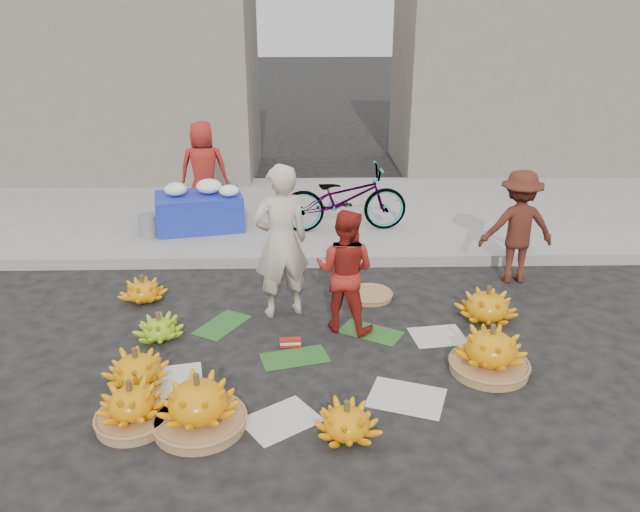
{
  "coord_description": "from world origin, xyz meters",
  "views": [
    {
      "loc": [
        0.03,
        -5.53,
        3.21
      ],
      "look_at": [
        0.17,
        0.75,
        0.7
      ],
      "focal_mm": 35.0,
      "sensor_mm": 36.0,
      "label": 1
    }
  ],
  "objects_px": {
    "vendor_cream": "(281,242)",
    "flower_table": "(200,209)",
    "banana_bunch_0": "(136,368)",
    "banana_bunch_4": "(491,351)",
    "bicycle": "(344,198)"
  },
  "relations": [
    {
      "from": "vendor_cream",
      "to": "bicycle",
      "type": "relative_size",
      "value": 0.93
    },
    {
      "from": "banana_bunch_4",
      "to": "bicycle",
      "type": "relative_size",
      "value": 0.43
    },
    {
      "from": "banana_bunch_0",
      "to": "banana_bunch_4",
      "type": "distance_m",
      "value": 3.28
    },
    {
      "from": "banana_bunch_0",
      "to": "flower_table",
      "type": "bearing_deg",
      "value": 90.38
    },
    {
      "from": "banana_bunch_0",
      "to": "bicycle",
      "type": "bearing_deg",
      "value": 61.3
    },
    {
      "from": "banana_bunch_4",
      "to": "flower_table",
      "type": "xyz_separation_m",
      "value": [
        -3.3,
        3.85,
        0.2
      ]
    },
    {
      "from": "banana_bunch_4",
      "to": "flower_table",
      "type": "distance_m",
      "value": 5.08
    },
    {
      "from": "vendor_cream",
      "to": "flower_table",
      "type": "height_order",
      "value": "vendor_cream"
    },
    {
      "from": "banana_bunch_0",
      "to": "vendor_cream",
      "type": "bearing_deg",
      "value": 47.34
    },
    {
      "from": "bicycle",
      "to": "vendor_cream",
      "type": "bearing_deg",
      "value": 156.39
    },
    {
      "from": "vendor_cream",
      "to": "flower_table",
      "type": "relative_size",
      "value": 1.23
    },
    {
      "from": "banana_bunch_4",
      "to": "flower_table",
      "type": "height_order",
      "value": "flower_table"
    },
    {
      "from": "banana_bunch_0",
      "to": "flower_table",
      "type": "xyz_separation_m",
      "value": [
        -0.03,
        3.99,
        0.26
      ]
    },
    {
      "from": "banana_bunch_4",
      "to": "banana_bunch_0",
      "type": "bearing_deg",
      "value": -177.67
    },
    {
      "from": "banana_bunch_0",
      "to": "banana_bunch_4",
      "type": "bearing_deg",
      "value": 2.33
    }
  ]
}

